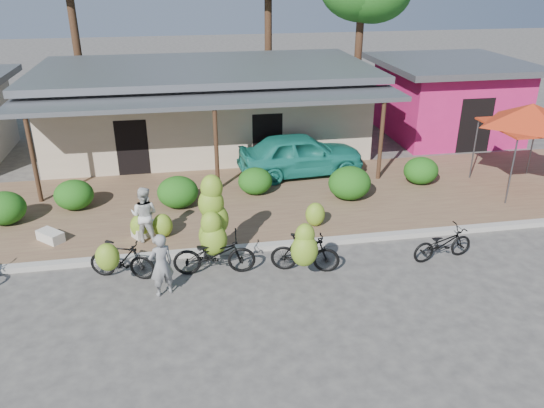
{
  "coord_description": "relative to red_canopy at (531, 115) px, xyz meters",
  "views": [
    {
      "loc": [
        -1.1,
        -10.27,
        6.95
      ],
      "look_at": [
        1.14,
        2.25,
        1.2
      ],
      "focal_mm": 35.0,
      "sensor_mm": 36.0,
      "label": 1
    }
  ],
  "objects": [
    {
      "name": "ground",
      "position": [
        -9.89,
        -4.47,
        -2.61
      ],
      "size": [
        100.0,
        100.0,
        0.0
      ],
      "primitive_type": "plane",
      "color": "#413F3D",
      "rests_on": "ground"
    },
    {
      "name": "sidewalk",
      "position": [
        -9.89,
        0.53,
        -2.55
      ],
      "size": [
        60.0,
        6.0,
        0.12
      ],
      "primitive_type": "cube",
      "color": "olive",
      "rests_on": "ground"
    },
    {
      "name": "curb",
      "position": [
        -9.89,
        -2.47,
        -2.54
      ],
      "size": [
        60.0,
        0.25,
        0.15
      ],
      "primitive_type": "cube",
      "color": "#A8A399",
      "rests_on": "ground"
    },
    {
      "name": "shop_main",
      "position": [
        -9.89,
        6.46,
        -0.89
      ],
      "size": [
        13.0,
        8.5,
        3.35
      ],
      "color": "#C7B397",
      "rests_on": "ground"
    },
    {
      "name": "shop_pink",
      "position": [
        0.61,
        6.52,
        -0.94
      ],
      "size": [
        6.0,
        6.0,
        3.25
      ],
      "color": "#CE1F68",
      "rests_on": "ground"
    },
    {
      "name": "hedge_0",
      "position": [
        -16.13,
        0.15,
        -2.01
      ],
      "size": [
        1.23,
        1.1,
        0.96
      ],
      "primitive_type": "ellipsoid",
      "color": "#205713",
      "rests_on": "sidewalk"
    },
    {
      "name": "hedge_1",
      "position": [
        -14.32,
        0.85,
        -2.03
      ],
      "size": [
        1.17,
        1.06,
        0.92
      ],
      "primitive_type": "ellipsoid",
      "color": "#205713",
      "rests_on": "sidewalk"
    },
    {
      "name": "hedge_2",
      "position": [
        -11.21,
        0.44,
        -2.0
      ],
      "size": [
        1.25,
        1.13,
        0.98
      ],
      "primitive_type": "ellipsoid",
      "color": "#205713",
      "rests_on": "sidewalk"
    },
    {
      "name": "hedge_3",
      "position": [
        -8.72,
        1.06,
        -2.06
      ],
      "size": [
        1.11,
        1.0,
        0.87
      ],
      "primitive_type": "ellipsoid",
      "color": "#205713",
      "rests_on": "sidewalk"
    },
    {
      "name": "hedge_4",
      "position": [
        -5.83,
        0.12,
        -1.96
      ],
      "size": [
        1.36,
        1.22,
        1.06
      ],
      "primitive_type": "ellipsoid",
      "color": "#205713",
      "rests_on": "sidewalk"
    },
    {
      "name": "hedge_5",
      "position": [
        -3.04,
        0.94,
        -2.03
      ],
      "size": [
        1.18,
        1.06,
        0.92
      ],
      "primitive_type": "ellipsoid",
      "color": "#205713",
      "rests_on": "sidewalk"
    },
    {
      "name": "red_canopy",
      "position": [
        0.0,
        0.0,
        0.0
      ],
      "size": [
        3.5,
        3.5,
        2.86
      ],
      "color": "#59595E",
      "rests_on": "sidewalk"
    },
    {
      "name": "bike_left",
      "position": [
        -12.64,
        -3.38,
        -2.04
      ],
      "size": [
        1.72,
        1.34,
        1.28
      ],
      "rotation": [
        0.0,
        0.0,
        1.23
      ],
      "color": "black",
      "rests_on": "ground"
    },
    {
      "name": "bike_center",
      "position": [
        -10.38,
        -3.21,
        -1.74
      ],
      "size": [
        2.06,
        1.27,
        2.39
      ],
      "rotation": [
        0.0,
        0.0,
        1.49
      ],
      "color": "black",
      "rests_on": "ground"
    },
    {
      "name": "bike_right",
      "position": [
        -8.25,
        -3.92,
        -1.93
      ],
      "size": [
        1.77,
        1.36,
        1.6
      ],
      "rotation": [
        0.0,
        0.0,
        1.3
      ],
      "color": "black",
      "rests_on": "ground"
    },
    {
      "name": "bike_far_right",
      "position": [
        -4.58,
        -3.77,
        -2.17
      ],
      "size": [
        1.76,
        0.85,
        0.89
      ],
      "rotation": [
        0.0,
        0.0,
        1.73
      ],
      "color": "black",
      "rests_on": "ground"
    },
    {
      "name": "loose_banana_a",
      "position": [
        -12.27,
        -1.4,
        -2.16
      ],
      "size": [
        0.53,
        0.45,
        0.66
      ],
      "primitive_type": "ellipsoid",
      "color": "#89AD2B",
      "rests_on": "sidewalk"
    },
    {
      "name": "loose_banana_b",
      "position": [
        -11.66,
        -1.5,
        -2.15
      ],
      "size": [
        0.54,
        0.46,
        0.68
      ],
      "primitive_type": "ellipsoid",
      "color": "#89AD2B",
      "rests_on": "sidewalk"
    },
    {
      "name": "loose_banana_c",
      "position": [
        -7.38,
        -1.56,
        -2.14
      ],
      "size": [
        0.56,
        0.48,
        0.7
      ],
      "primitive_type": "ellipsoid",
      "color": "#89AD2B",
      "rests_on": "sidewalk"
    },
    {
      "name": "sack_near",
      "position": [
        -12.07,
        -1.28,
        -2.34
      ],
      "size": [
        0.93,
        0.79,
        0.3
      ],
      "primitive_type": "cube",
      "rotation": [
        0.0,
        0.0,
        0.56
      ],
      "color": "silver",
      "rests_on": "sidewalk"
    },
    {
      "name": "sack_far",
      "position": [
        -14.66,
        -1.2,
        -2.35
      ],
      "size": [
        0.81,
        0.79,
        0.28
      ],
      "primitive_type": "cube",
      "rotation": [
        0.0,
        0.0,
        -0.76
      ],
      "color": "silver",
      "rests_on": "sidewalk"
    },
    {
      "name": "vendor",
      "position": [
        -11.64,
        -4.15,
        -1.84
      ],
      "size": [
        0.67,
        0.56,
        1.55
      ],
      "primitive_type": "imported",
      "rotation": [
        0.0,
        0.0,
        3.55
      ],
      "color": "gray",
      "rests_on": "ground"
    },
    {
      "name": "bystander",
      "position": [
        -12.09,
        -1.64,
        -1.72
      ],
      "size": [
        0.9,
        0.8,
        1.55
      ],
      "primitive_type": "imported",
      "rotation": [
        0.0,
        0.0,
        2.81
      ],
      "color": "silver",
      "rests_on": "sidewalk"
    },
    {
      "name": "teal_van",
      "position": [
        -6.87,
        2.53,
        -1.74
      ],
      "size": [
        4.52,
        2.11,
        1.5
      ],
      "primitive_type": "imported",
      "rotation": [
        0.0,
        0.0,
        1.65
      ],
      "color": "#1C7E6E",
      "rests_on": "sidewalk"
    }
  ]
}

